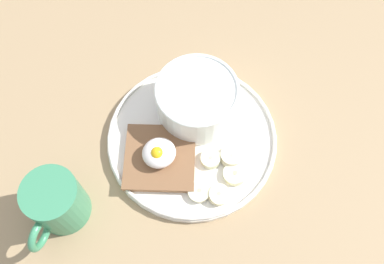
{
  "coord_description": "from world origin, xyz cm",
  "views": [
    {
      "loc": [
        10.41,
        25.25,
        63.0
      ],
      "look_at": [
        0.0,
        0.0,
        5.0
      ],
      "focal_mm": 40.0,
      "sensor_mm": 36.0,
      "label": 1
    }
  ],
  "objects_px": {
    "banana_slice_left": "(199,191)",
    "banana_slice_right": "(232,156)",
    "poached_egg": "(159,153)",
    "toast_slice": "(160,158)",
    "oatmeal_bowl": "(197,100)",
    "banana_slice_back": "(222,194)",
    "banana_slice_front": "(211,159)",
    "coffee_mug": "(56,202)",
    "banana_slice_inner": "(235,174)"
  },
  "relations": [
    {
      "from": "poached_egg",
      "to": "banana_slice_left",
      "type": "distance_m",
      "value": 0.08
    },
    {
      "from": "toast_slice",
      "to": "banana_slice_back",
      "type": "xyz_separation_m",
      "value": [
        -0.06,
        0.09,
        0.0
      ]
    },
    {
      "from": "toast_slice",
      "to": "banana_slice_front",
      "type": "distance_m",
      "value": 0.08
    },
    {
      "from": "poached_egg",
      "to": "banana_slice_left",
      "type": "height_order",
      "value": "poached_egg"
    },
    {
      "from": "toast_slice",
      "to": "banana_slice_right",
      "type": "height_order",
      "value": "banana_slice_right"
    },
    {
      "from": "poached_egg",
      "to": "toast_slice",
      "type": "bearing_deg",
      "value": -136.99
    },
    {
      "from": "banana_slice_left",
      "to": "banana_slice_right",
      "type": "xyz_separation_m",
      "value": [
        -0.07,
        -0.03,
        0.0
      ]
    },
    {
      "from": "banana_slice_back",
      "to": "coffee_mug",
      "type": "height_order",
      "value": "coffee_mug"
    },
    {
      "from": "banana_slice_left",
      "to": "banana_slice_inner",
      "type": "height_order",
      "value": "same"
    },
    {
      "from": "banana_slice_left",
      "to": "banana_slice_inner",
      "type": "distance_m",
      "value": 0.06
    },
    {
      "from": "banana_slice_back",
      "to": "coffee_mug",
      "type": "bearing_deg",
      "value": -17.11
    },
    {
      "from": "banana_slice_right",
      "to": "banana_slice_left",
      "type": "bearing_deg",
      "value": 25.4
    },
    {
      "from": "toast_slice",
      "to": "banana_slice_front",
      "type": "relative_size",
      "value": 3.27
    },
    {
      "from": "banana_slice_front",
      "to": "banana_slice_right",
      "type": "distance_m",
      "value": 0.03
    },
    {
      "from": "banana_slice_left",
      "to": "coffee_mug",
      "type": "relative_size",
      "value": 0.41
    },
    {
      "from": "toast_slice",
      "to": "poached_egg",
      "type": "distance_m",
      "value": 0.02
    },
    {
      "from": "poached_egg",
      "to": "banana_slice_back",
      "type": "bearing_deg",
      "value": 126.37
    },
    {
      "from": "banana_slice_back",
      "to": "oatmeal_bowl",
      "type": "bearing_deg",
      "value": -98.27
    },
    {
      "from": "oatmeal_bowl",
      "to": "poached_egg",
      "type": "bearing_deg",
      "value": 34.37
    },
    {
      "from": "oatmeal_bowl",
      "to": "banana_slice_back",
      "type": "relative_size",
      "value": 2.81
    },
    {
      "from": "banana_slice_inner",
      "to": "banana_slice_right",
      "type": "bearing_deg",
      "value": -105.2
    },
    {
      "from": "banana_slice_left",
      "to": "banana_slice_right",
      "type": "bearing_deg",
      "value": -154.6
    },
    {
      "from": "poached_egg",
      "to": "banana_slice_back",
      "type": "distance_m",
      "value": 0.11
    },
    {
      "from": "oatmeal_bowl",
      "to": "banana_slice_inner",
      "type": "distance_m",
      "value": 0.13
    },
    {
      "from": "banana_slice_inner",
      "to": "poached_egg",
      "type": "bearing_deg",
      "value": -35.0
    },
    {
      "from": "oatmeal_bowl",
      "to": "banana_slice_front",
      "type": "xyz_separation_m",
      "value": [
        0.01,
        0.09,
        -0.03
      ]
    },
    {
      "from": "toast_slice",
      "to": "poached_egg",
      "type": "bearing_deg",
      "value": 43.01
    },
    {
      "from": "toast_slice",
      "to": "banana_slice_front",
      "type": "height_order",
      "value": "same"
    },
    {
      "from": "banana_slice_inner",
      "to": "coffee_mug",
      "type": "height_order",
      "value": "coffee_mug"
    },
    {
      "from": "banana_slice_front",
      "to": "coffee_mug",
      "type": "height_order",
      "value": "coffee_mug"
    },
    {
      "from": "poached_egg",
      "to": "banana_slice_right",
      "type": "height_order",
      "value": "poached_egg"
    },
    {
      "from": "oatmeal_bowl",
      "to": "toast_slice",
      "type": "xyz_separation_m",
      "value": [
        0.08,
        0.06,
        -0.03
      ]
    },
    {
      "from": "banana_slice_front",
      "to": "coffee_mug",
      "type": "distance_m",
      "value": 0.23
    },
    {
      "from": "oatmeal_bowl",
      "to": "banana_slice_right",
      "type": "relative_size",
      "value": 2.67
    },
    {
      "from": "banana_slice_back",
      "to": "banana_slice_inner",
      "type": "bearing_deg",
      "value": -146.45
    },
    {
      "from": "banana_slice_inner",
      "to": "coffee_mug",
      "type": "xyz_separation_m",
      "value": [
        0.25,
        -0.05,
        0.03
      ]
    },
    {
      "from": "banana_slice_left",
      "to": "banana_slice_back",
      "type": "distance_m",
      "value": 0.03
    },
    {
      "from": "banana_slice_front",
      "to": "coffee_mug",
      "type": "bearing_deg",
      "value": -2.92
    },
    {
      "from": "banana_slice_inner",
      "to": "coffee_mug",
      "type": "relative_size",
      "value": 0.51
    },
    {
      "from": "toast_slice",
      "to": "banana_slice_left",
      "type": "xyz_separation_m",
      "value": [
        -0.03,
        0.07,
        -0.0
      ]
    },
    {
      "from": "coffee_mug",
      "to": "banana_slice_inner",
      "type": "bearing_deg",
      "value": 169.29
    },
    {
      "from": "banana_slice_front",
      "to": "banana_slice_left",
      "type": "bearing_deg",
      "value": 48.72
    },
    {
      "from": "banana_slice_right",
      "to": "banana_slice_inner",
      "type": "distance_m",
      "value": 0.03
    },
    {
      "from": "poached_egg",
      "to": "banana_slice_left",
      "type": "xyz_separation_m",
      "value": [
        -0.03,
        0.07,
        -0.02
      ]
    },
    {
      "from": "toast_slice",
      "to": "banana_slice_front",
      "type": "xyz_separation_m",
      "value": [
        -0.07,
        0.03,
        -0.0
      ]
    },
    {
      "from": "banana_slice_front",
      "to": "banana_slice_right",
      "type": "bearing_deg",
      "value": 163.59
    },
    {
      "from": "banana_slice_front",
      "to": "banana_slice_left",
      "type": "distance_m",
      "value": 0.05
    },
    {
      "from": "poached_egg",
      "to": "banana_slice_inner",
      "type": "relative_size",
      "value": 1.01
    },
    {
      "from": "toast_slice",
      "to": "coffee_mug",
      "type": "xyz_separation_m",
      "value": [
        0.16,
        0.02,
        0.03
      ]
    },
    {
      "from": "oatmeal_bowl",
      "to": "banana_slice_front",
      "type": "bearing_deg",
      "value": 81.03
    }
  ]
}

